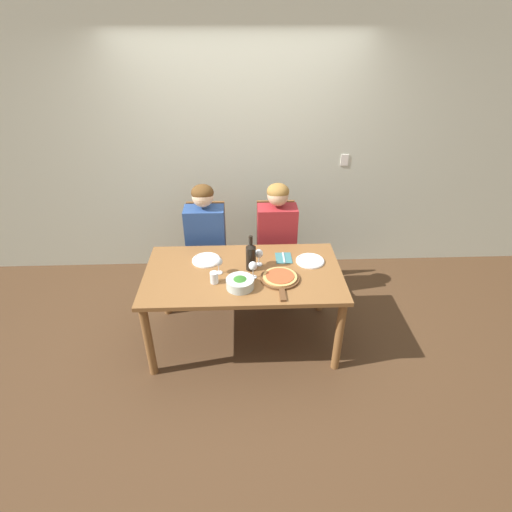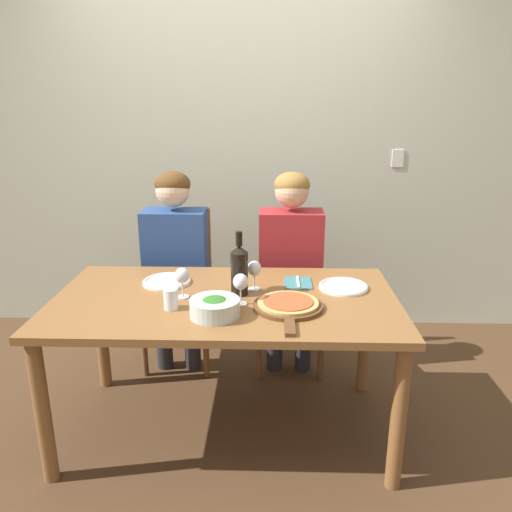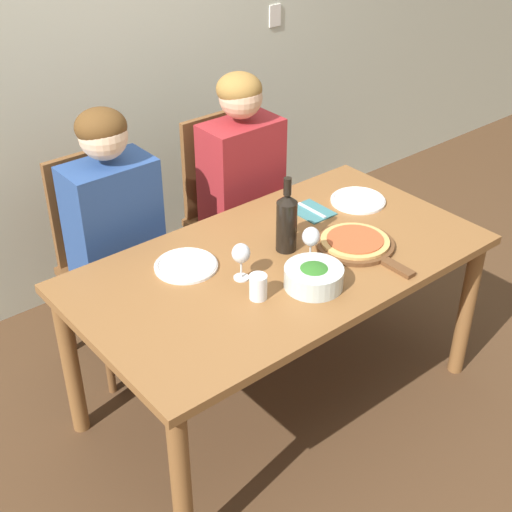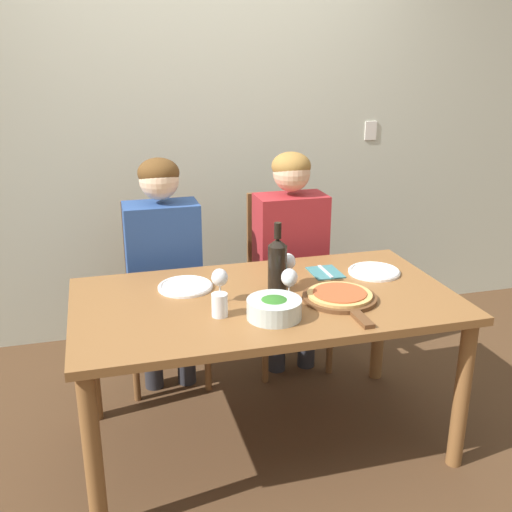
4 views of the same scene
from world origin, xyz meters
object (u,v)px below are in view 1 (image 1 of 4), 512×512
(person_woman, at_px, (205,234))
(dinner_plate_right, at_px, (310,261))
(broccoli_bowl, at_px, (240,283))
(wine_glass_left, at_px, (218,262))
(wine_bottle, at_px, (251,256))
(wine_glass_right, at_px, (259,254))
(person_man, at_px, (277,232))
(chair_right, at_px, (275,246))
(water_tumbler, at_px, (214,278))
(pizza_on_board, at_px, (280,278))
(fork_on_napkin, at_px, (284,258))
(wine_glass_centre, at_px, (253,267))
(chair_left, at_px, (207,247))
(dinner_plate_left, at_px, (206,260))

(person_woman, xyz_separation_m, dinner_plate_right, (0.95, -0.52, -0.01))
(broccoli_bowl, distance_m, wine_glass_left, 0.28)
(wine_glass_left, bearing_deg, wine_bottle, 10.47)
(wine_glass_left, xyz_separation_m, wine_glass_right, (0.34, 0.11, 0.00))
(dinner_plate_right, bearing_deg, wine_bottle, -169.48)
(wine_bottle, height_order, wine_glass_left, wine_bottle)
(person_man, bearing_deg, wine_glass_left, -129.23)
(chair_right, xyz_separation_m, water_tumbler, (-0.57, -0.92, 0.25))
(chair_right, distance_m, broccoli_bowl, 1.08)
(pizza_on_board, relative_size, wine_glass_right, 3.04)
(dinner_plate_right, relative_size, pizza_on_board, 0.54)
(wine_bottle, bearing_deg, water_tumbler, -148.08)
(water_tumbler, xyz_separation_m, fork_on_napkin, (0.59, 0.35, -0.04))
(person_man, bearing_deg, wine_glass_centre, -109.27)
(chair_right, distance_m, wine_glass_right, 0.76)
(person_woman, xyz_separation_m, wine_bottle, (0.43, -0.61, 0.11))
(person_man, xyz_separation_m, pizza_on_board, (-0.04, -0.78, -0.00))
(chair_left, height_order, dinner_plate_left, chair_left)
(chair_left, relative_size, fork_on_napkin, 5.47)
(water_tumbler, bearing_deg, chair_left, 98.02)
(chair_left, xyz_separation_m, wine_glass_centre, (0.44, -0.86, 0.31))
(person_woman, height_order, person_man, same)
(dinner_plate_right, xyz_separation_m, pizza_on_board, (-0.29, -0.26, 0.01))
(person_woman, distance_m, wine_glass_right, 0.75)
(chair_right, bearing_deg, fork_on_napkin, -87.86)
(chair_right, height_order, person_woman, person_woman)
(person_man, distance_m, wine_glass_left, 0.86)
(dinner_plate_left, xyz_separation_m, pizza_on_board, (0.62, -0.31, 0.01))
(chair_right, xyz_separation_m, broccoli_bowl, (-0.36, -0.99, 0.25))
(chair_left, xyz_separation_m, wine_glass_right, (0.50, -0.66, 0.31))
(chair_right, relative_size, broccoli_bowl, 4.44)
(wine_bottle, bearing_deg, wine_glass_centre, -83.99)
(chair_right, relative_size, dinner_plate_right, 3.98)
(chair_left, relative_size, chair_right, 1.00)
(person_woman, relative_size, fork_on_napkin, 6.90)
(wine_glass_centre, distance_m, fork_on_napkin, 0.41)
(pizza_on_board, height_order, wine_glass_centre, wine_glass_centre)
(broccoli_bowl, relative_size, pizza_on_board, 0.48)
(wine_bottle, relative_size, pizza_on_board, 0.69)
(chair_left, relative_size, pizza_on_board, 2.14)
(dinner_plate_left, bearing_deg, wine_glass_right, -10.02)
(chair_left, xyz_separation_m, wine_bottle, (0.43, -0.73, 0.33))
(broccoli_bowl, bearing_deg, pizza_on_board, 15.75)
(pizza_on_board, bearing_deg, fork_on_napkin, 79.32)
(dinner_plate_left, xyz_separation_m, dinner_plate_right, (0.91, -0.05, 0.00))
(dinner_plate_right, distance_m, wine_glass_left, 0.81)
(person_woman, bearing_deg, fork_on_napkin, -32.09)
(chair_left, bearing_deg, wine_bottle, -59.53)
(person_woman, bearing_deg, wine_bottle, -55.04)
(dinner_plate_left, relative_size, wine_glass_left, 1.64)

